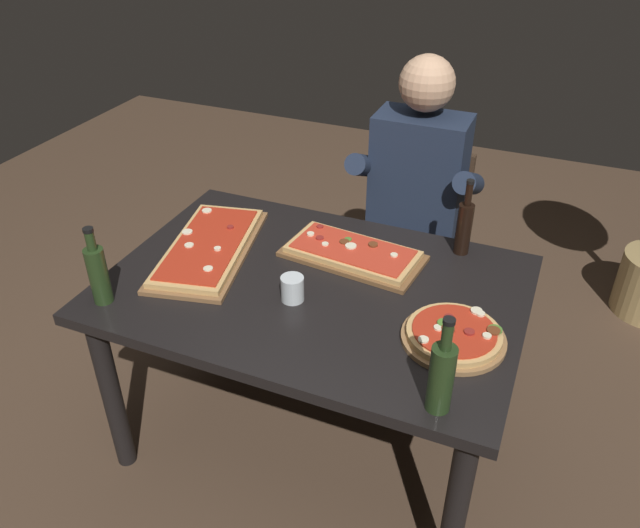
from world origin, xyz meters
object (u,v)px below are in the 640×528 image
(vinegar_bottle_green, at_px, (464,226))
(seated_diner, at_px, (414,198))
(pizza_rectangular_front, at_px, (353,253))
(pizza_rectangular_left, at_px, (209,247))
(tumbler_near_camera, at_px, (292,290))
(diner_chair, at_px, (416,237))
(pizza_round_far, at_px, (454,335))
(dining_table, at_px, (314,306))
(wine_bottle_dark, at_px, (441,375))
(oil_bottle_amber, at_px, (98,273))

(vinegar_bottle_green, bearing_deg, seated_diner, 128.58)
(pizza_rectangular_front, relative_size, vinegar_bottle_green, 1.80)
(pizza_rectangular_front, bearing_deg, pizza_rectangular_left, -161.68)
(tumbler_near_camera, relative_size, seated_diner, 0.06)
(vinegar_bottle_green, bearing_deg, diner_chair, 120.54)
(pizza_round_far, distance_m, vinegar_bottle_green, 0.52)
(vinegar_bottle_green, xyz_separation_m, diner_chair, (-0.27, 0.46, -0.36))
(pizza_round_far, bearing_deg, dining_table, 167.51)
(pizza_rectangular_front, xyz_separation_m, wine_bottle_dark, (0.46, -0.60, 0.09))
(diner_chair, relative_size, seated_diner, 0.65)
(wine_bottle_dark, xyz_separation_m, diner_chair, (-0.38, 1.25, -0.37))
(dining_table, xyz_separation_m, diner_chair, (0.14, 0.86, -0.16))
(pizza_rectangular_front, xyz_separation_m, pizza_rectangular_left, (-0.50, -0.17, 0.00))
(vinegar_bottle_green, bearing_deg, wine_bottle_dark, -82.21)
(pizza_rectangular_front, bearing_deg, tumbler_near_camera, -106.78)
(dining_table, distance_m, pizza_rectangular_front, 0.24)
(pizza_rectangular_front, relative_size, pizza_rectangular_left, 0.80)
(pizza_rectangular_front, xyz_separation_m, diner_chair, (0.08, 0.65, -0.27))
(dining_table, bearing_deg, pizza_rectangular_left, 175.03)
(wine_bottle_dark, bearing_deg, seated_diner, 108.57)
(pizza_rectangular_left, xyz_separation_m, diner_chair, (0.58, 0.82, -0.27))
(pizza_rectangular_left, height_order, oil_bottle_amber, oil_bottle_amber)
(pizza_round_far, bearing_deg, seated_diner, 112.99)
(vinegar_bottle_green, distance_m, diner_chair, 0.65)
(pizza_rectangular_left, distance_m, vinegar_bottle_green, 0.93)
(wine_bottle_dark, bearing_deg, pizza_round_far, 94.18)
(vinegar_bottle_green, bearing_deg, pizza_rectangular_front, -151.48)
(pizza_rectangular_left, relative_size, vinegar_bottle_green, 2.25)
(pizza_rectangular_left, bearing_deg, vinegar_bottle_green, 22.73)
(tumbler_near_camera, bearing_deg, dining_table, 74.24)
(pizza_rectangular_front, bearing_deg, pizza_round_far, -35.61)
(pizza_round_far, relative_size, oil_bottle_amber, 1.15)
(pizza_rectangular_front, bearing_deg, oil_bottle_amber, -139.87)
(oil_bottle_amber, bearing_deg, dining_table, 30.64)
(vinegar_bottle_green, bearing_deg, dining_table, -136.47)
(dining_table, height_order, wine_bottle_dark, wine_bottle_dark)
(wine_bottle_dark, relative_size, tumbler_near_camera, 3.44)
(pizza_rectangular_left, xyz_separation_m, oil_bottle_amber, (-0.16, -0.39, 0.09))
(diner_chair, bearing_deg, dining_table, -99.50)
(pizza_rectangular_front, height_order, diner_chair, diner_chair)
(oil_bottle_amber, xyz_separation_m, vinegar_bottle_green, (1.01, 0.75, 0.00))
(pizza_rectangular_front, relative_size, diner_chair, 0.60)
(pizza_rectangular_left, bearing_deg, diner_chair, 54.69)
(pizza_rectangular_left, distance_m, wine_bottle_dark, 1.06)
(pizza_rectangular_left, relative_size, seated_diner, 0.49)
(wine_bottle_dark, distance_m, oil_bottle_amber, 1.12)
(diner_chair, bearing_deg, seated_diner, -90.00)
(pizza_rectangular_front, height_order, pizza_rectangular_left, same)
(pizza_rectangular_left, bearing_deg, pizza_rectangular_front, 18.32)
(pizza_rectangular_front, xyz_separation_m, seated_diner, (0.08, 0.53, -0.02))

